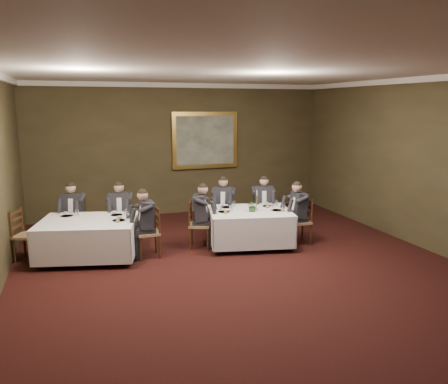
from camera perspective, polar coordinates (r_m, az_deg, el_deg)
ground at (r=7.69m, az=3.63°, el=-11.18°), size 10.00×10.00×0.00m
ceiling at (r=7.13m, az=4.00°, el=15.81°), size 8.00×10.00×0.10m
back_wall at (r=11.93m, az=-5.59°, el=5.55°), size 8.00×0.10×3.50m
right_wall at (r=9.49m, az=26.70°, el=2.91°), size 0.10×10.00×3.50m
crown_molding at (r=7.12m, az=3.99°, el=15.32°), size 8.00×10.00×0.12m
table_main at (r=9.25m, az=3.40°, el=-4.31°), size 1.95×1.64×0.67m
table_second at (r=8.87m, az=-17.28°, el=-5.51°), size 2.10×1.79×0.67m
chair_main_backleft at (r=10.07m, az=-0.05°, el=-3.97°), size 0.58×0.57×1.00m
diner_main_backleft at (r=10.00m, az=-0.06°, el=-2.72°), size 0.57×0.61×1.35m
chair_main_backright at (r=10.21m, az=5.07°, el=-3.79°), size 0.53×0.52×1.00m
diner_main_backright at (r=10.14m, az=5.10°, el=-2.56°), size 0.51×0.56×1.35m
chair_main_endleft at (r=9.18m, az=-3.30°, el=-5.52°), size 0.54×0.56×1.00m
diner_main_endleft at (r=9.11m, az=-3.25°, el=-4.14°), size 0.59×0.54×1.35m
chair_main_endright at (r=9.55m, az=9.82°, el=-5.00°), size 0.44×0.46×1.00m
diner_main_endright at (r=9.48m, az=9.80°, el=-3.68°), size 0.50×0.44×1.35m
chair_sec_backleft at (r=9.90m, az=-18.85°, el=-4.86°), size 0.56×0.55×1.00m
diner_sec_backleft at (r=9.83m, az=-18.96°, el=-3.60°), size 0.55×0.59×1.35m
chair_sec_backright at (r=9.71m, az=-13.23°, el=-4.86°), size 0.53×0.52×1.00m
diner_sec_backright at (r=9.64m, az=-13.30°, el=-3.57°), size 0.51×0.56×1.35m
chair_sec_endright at (r=8.74m, az=-9.76°, el=-6.53°), size 0.42×0.44×1.00m
diner_sec_endright at (r=8.67m, az=-9.89°, el=-5.10°), size 0.48×0.42×1.35m
chair_sec_endleft at (r=9.24m, az=-24.26°, el=-6.42°), size 0.56×0.57×1.00m
centerpiece at (r=9.06m, az=3.78°, el=-1.73°), size 0.27×0.25×0.27m
candlestick at (r=9.24m, az=4.30°, el=-1.32°), size 0.06×0.06×0.43m
place_setting_table_main at (r=9.48m, az=0.55°, el=-1.74°), size 0.33×0.31×0.14m
place_setting_table_second at (r=9.28m, az=-19.55°, el=-2.70°), size 0.33×0.31×0.14m
painting at (r=12.02m, az=-2.48°, el=6.76°), size 1.84×0.09×1.54m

